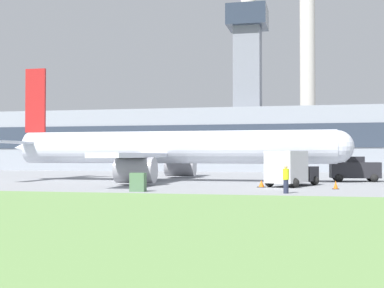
# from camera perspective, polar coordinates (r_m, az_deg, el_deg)

# --- Properties ---
(ground_plane) EXTENTS (400.00, 400.00, 0.00)m
(ground_plane) POSITION_cam_1_polar(r_m,az_deg,el_deg) (49.87, -2.34, -3.85)
(ground_plane) COLOR gray
(terminal_building) EXTENTS (75.32, 15.13, 25.00)m
(terminal_building) POSITION_cam_1_polar(r_m,az_deg,el_deg) (82.22, 3.80, 0.63)
(terminal_building) COLOR #8C939E
(terminal_building) RESTS_ON ground_plane
(smokestack_left) EXTENTS (3.45, 3.45, 43.77)m
(smokestack_left) POSITION_cam_1_polar(r_m,az_deg,el_deg) (113.19, 6.01, 8.84)
(smokestack_left) COLOR beige
(smokestack_left) RESTS_ON ground_plane
(smokestack_right) EXTENTS (3.66, 3.66, 38.98)m
(smokestack_right) POSITION_cam_1_polar(r_m,az_deg,el_deg) (115.21, 12.24, 7.48)
(smokestack_right) COLOR beige
(smokestack_right) RESTS_ON ground_plane
(airplane) EXTENTS (31.36, 26.26, 10.56)m
(airplane) POSITION_cam_1_polar(r_m,az_deg,el_deg) (47.95, -2.65, -0.53)
(airplane) COLOR silver
(airplane) RESTS_ON ground_plane
(pushback_tug) EXTENTS (4.35, 2.60, 2.19)m
(pushback_tug) POSITION_cam_1_polar(r_m,az_deg,el_deg) (48.79, 16.98, -2.69)
(pushback_tug) COLOR #232328
(pushback_tug) RESTS_ON ground_plane
(fuel_truck) EXTENTS (3.89, 5.97, 2.61)m
(fuel_truck) POSITION_cam_1_polar(r_m,az_deg,el_deg) (40.17, 10.44, -2.66)
(fuel_truck) COLOR #232328
(fuel_truck) RESTS_ON ground_plane
(ground_crew_person) EXTENTS (0.46, 0.46, 1.72)m
(ground_crew_person) POSITION_cam_1_polar(r_m,az_deg,el_deg) (32.73, 9.99, -3.68)
(ground_crew_person) COLOR #23283D
(ground_crew_person) RESTS_ON ground_plane
(traffic_cone_near_nose) EXTENTS (0.61, 0.61, 0.52)m
(traffic_cone_near_nose) POSITION_cam_1_polar(r_m,az_deg,el_deg) (38.76, 7.42, -4.25)
(traffic_cone_near_nose) COLOR black
(traffic_cone_near_nose) RESTS_ON ground_plane
(traffic_cone_wingtip) EXTENTS (0.45, 0.45, 0.58)m
(traffic_cone_wingtip) POSITION_cam_1_polar(r_m,az_deg,el_deg) (37.64, 15.07, -4.27)
(traffic_cone_wingtip) COLOR black
(traffic_cone_wingtip) RESTS_ON ground_plane
(utility_cabinet) EXTENTS (0.96, 0.60, 1.19)m
(utility_cabinet) POSITION_cam_1_polar(r_m,az_deg,el_deg) (34.06, -5.78, -4.07)
(utility_cabinet) COLOR #4C724C
(utility_cabinet) RESTS_ON ground_plane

